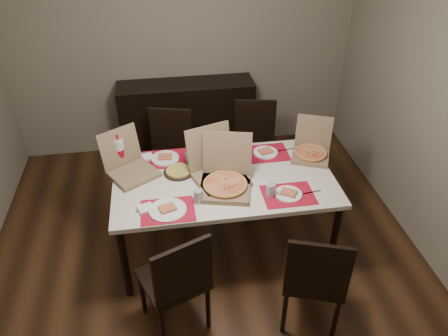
{
  "coord_description": "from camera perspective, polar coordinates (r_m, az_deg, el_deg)",
  "views": [
    {
      "loc": [
        -0.28,
        -2.67,
        2.86
      ],
      "look_at": [
        0.18,
        0.18,
        0.85
      ],
      "focal_mm": 35.0,
      "sensor_mm": 36.0,
      "label": 1
    }
  ],
  "objects": [
    {
      "name": "chair_far_left",
      "position": [
        4.38,
        -7.04,
        2.08
      ],
      "size": [
        0.51,
        0.51,
        0.93
      ],
      "color": "black",
      "rests_on": "ground"
    },
    {
      "name": "dip_bowl",
      "position": [
        3.76,
        0.97,
        0.99
      ],
      "size": [
        0.13,
        0.13,
        0.03
      ],
      "primitive_type": "imported",
      "rotation": [
        0.0,
        0.0,
        -0.01
      ],
      "color": "white",
      "rests_on": "dining_table"
    },
    {
      "name": "ground",
      "position": [
        3.93,
        -2.16,
        -12.13
      ],
      "size": [
        3.8,
        4.0,
        0.02
      ],
      "primitive_type": "cube",
      "color": "#402513",
      "rests_on": "ground"
    },
    {
      "name": "setting_near_right",
      "position": [
        3.41,
        7.72,
        -3.24
      ],
      "size": [
        0.47,
        0.3,
        0.11
      ],
      "color": "#B40C25",
      "rests_on": "dining_table"
    },
    {
      "name": "chair_near_left",
      "position": [
        3.12,
        -6.18,
        -14.34
      ],
      "size": [
        0.55,
        0.55,
        0.93
      ],
      "color": "black",
      "rests_on": "ground"
    },
    {
      "name": "sideboard",
      "position": [
        5.07,
        -4.81,
        6.29
      ],
      "size": [
        1.5,
        0.4,
        0.9
      ],
      "primitive_type": "cube",
      "color": "black",
      "rests_on": "ground"
    },
    {
      "name": "room_walls",
      "position": [
        3.31,
        -3.8,
        14.88
      ],
      "size": [
        3.84,
        4.02,
        2.62
      ],
      "color": "gray",
      "rests_on": "ground"
    },
    {
      "name": "pizza_box_extra",
      "position": [
        3.55,
        -0.86,
        -0.44
      ],
      "size": [
        0.51,
        0.54,
        0.4
      ],
      "color": "brown",
      "rests_on": "dining_table"
    },
    {
      "name": "napkin_loose",
      "position": [
        3.48,
        0.04,
        -2.31
      ],
      "size": [
        0.16,
        0.16,
        0.02
      ],
      "primitive_type": "cube",
      "rotation": [
        0.0,
        0.0,
        0.68
      ],
      "color": "white",
      "rests_on": "dining_table"
    },
    {
      "name": "dining_table",
      "position": [
        3.62,
        0.0,
        -2.17
      ],
      "size": [
        1.8,
        1.0,
        0.75
      ],
      "color": "beige",
      "rests_on": "ground"
    },
    {
      "name": "setting_far_left",
      "position": [
        3.81,
        -7.17,
        1.29
      ],
      "size": [
        0.48,
        0.3,
        0.11
      ],
      "color": "#B40C25",
      "rests_on": "dining_table"
    },
    {
      "name": "pizza_box_right",
      "position": [
        3.91,
        11.32,
        2.3
      ],
      "size": [
        0.43,
        0.44,
        0.32
      ],
      "color": "brown",
      "rests_on": "dining_table"
    },
    {
      "name": "pizza_box_left",
      "position": [
        3.69,
        -12.22,
        0.14
      ],
      "size": [
        0.5,
        0.51,
        0.35
      ],
      "color": "brown",
      "rests_on": "dining_table"
    },
    {
      "name": "pizza_box_center",
      "position": [
        3.44,
        0.21,
        -1.72
      ],
      "size": [
        0.48,
        0.52,
        0.4
      ],
      "color": "brown",
      "rests_on": "dining_table"
    },
    {
      "name": "chair_far_right",
      "position": [
        4.52,
        4.01,
        3.39
      ],
      "size": [
        0.49,
        0.49,
        0.93
      ],
      "color": "black",
      "rests_on": "ground"
    },
    {
      "name": "soda_bottle",
      "position": [
        3.77,
        -13.54,
        2.01
      ],
      "size": [
        0.1,
        0.1,
        0.3
      ],
      "color": "silver",
      "rests_on": "dining_table"
    },
    {
      "name": "setting_near_left",
      "position": [
        3.28,
        -6.73,
        -5.02
      ],
      "size": [
        0.51,
        0.3,
        0.11
      ],
      "color": "#B40C25",
      "rests_on": "dining_table"
    },
    {
      "name": "chair_near_right",
      "position": [
        3.18,
        11.74,
        -13.71
      ],
      "size": [
        0.53,
        0.53,
        0.93
      ],
      "color": "black",
      "rests_on": "ground"
    },
    {
      "name": "setting_far_right",
      "position": [
        3.87,
        4.75,
        2.05
      ],
      "size": [
        0.51,
        0.3,
        0.11
      ],
      "color": "#B40C25",
      "rests_on": "dining_table"
    },
    {
      "name": "faina_plate",
      "position": [
        3.65,
        -5.95,
        -0.44
      ],
      "size": [
        0.25,
        0.25,
        0.03
      ],
      "color": "black",
      "rests_on": "dining_table"
    }
  ]
}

